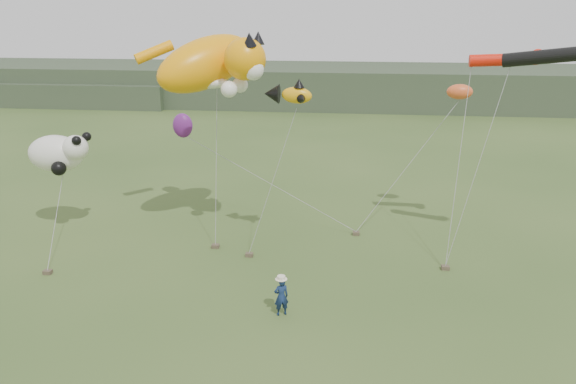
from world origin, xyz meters
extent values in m
plane|color=#385123|center=(0.00, 0.00, 0.00)|extent=(120.00, 120.00, 0.00)
cube|color=#2D3D28|center=(0.00, 45.00, 2.00)|extent=(90.00, 12.00, 4.00)
cube|color=#2D3D28|center=(-30.00, 42.00, 1.25)|extent=(25.00, 8.00, 2.50)
imported|color=#14264C|center=(-0.41, 0.13, 0.72)|extent=(0.62, 0.52, 1.43)
cube|color=brown|center=(-4.08, 5.51, 0.08)|extent=(0.32, 0.26, 0.16)
cube|color=brown|center=(-2.40, 4.77, 0.08)|extent=(0.32, 0.26, 0.16)
cube|color=brown|center=(5.93, 4.44, 0.08)|extent=(0.32, 0.26, 0.16)
cube|color=brown|center=(-10.29, 2.20, 0.08)|extent=(0.32, 0.26, 0.16)
cube|color=brown|center=(2.25, 7.72, 0.08)|extent=(0.32, 0.26, 0.16)
ellipsoid|color=#FF9C07|center=(-4.52, 6.88, 8.04)|extent=(5.11, 5.01, 3.29)
sphere|color=#FF9C07|center=(-2.59, 5.91, 8.33)|extent=(1.74, 1.74, 1.74)
cone|color=black|center=(-2.30, 5.43, 9.15)|extent=(0.54, 0.66, 0.65)
cone|color=black|center=(-2.11, 6.39, 9.15)|extent=(0.54, 0.62, 0.62)
sphere|color=white|center=(-2.21, 5.62, 7.94)|extent=(0.87, 0.87, 0.87)
ellipsoid|color=white|center=(-4.33, 6.59, 7.27)|extent=(1.70, 0.85, 0.53)
sphere|color=white|center=(-3.17, 5.33, 7.17)|extent=(0.68, 0.68, 0.68)
sphere|color=white|center=(-2.98, 6.68, 7.17)|extent=(0.68, 0.68, 0.68)
cylinder|color=#FF9C07|center=(-7.03, 7.65, 8.42)|extent=(1.80, 1.32, 1.05)
ellipsoid|color=#EEA20E|center=(-0.37, 4.99, 7.03)|extent=(1.27, 0.58, 0.71)
cone|color=black|center=(-1.41, 5.25, 7.03)|extent=(0.64, 0.81, 0.78)
cone|color=black|center=(-0.28, 4.99, 7.50)|extent=(0.44, 0.44, 0.35)
cone|color=black|center=(-0.11, 4.56, 6.94)|extent=(0.46, 0.49, 0.35)
cone|color=black|center=(-0.11, 5.43, 6.94)|extent=(0.46, 0.49, 0.35)
cylinder|color=black|center=(8.96, 5.47, 8.56)|extent=(2.92, 1.66, 0.94)
cylinder|color=red|center=(7.94, 7.20, 8.29)|extent=(2.71, 0.63, 0.62)
sphere|color=red|center=(9.15, 6.77, 8.50)|extent=(0.53, 0.53, 0.53)
ellipsoid|color=white|center=(-11.71, 6.56, 3.90)|extent=(2.57, 1.71, 1.71)
sphere|color=white|center=(-10.57, 6.28, 4.28)|extent=(1.14, 1.14, 1.14)
sphere|color=black|center=(-10.28, 5.90, 4.71)|extent=(0.42, 0.42, 0.42)
sphere|color=black|center=(-10.19, 6.71, 4.71)|extent=(0.42, 0.42, 0.42)
sphere|color=black|center=(-11.23, 5.80, 3.42)|extent=(0.67, 0.67, 0.67)
sphere|color=black|center=(-12.47, 6.85, 3.52)|extent=(0.67, 0.67, 0.67)
ellipsoid|color=#E35927|center=(6.78, 9.61, 6.61)|extent=(1.20, 0.70, 0.70)
ellipsoid|color=#641D73|center=(-6.88, 10.72, 4.47)|extent=(1.05, 0.70, 1.28)
camera|label=1|loc=(1.78, -17.22, 10.47)|focal=35.00mm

